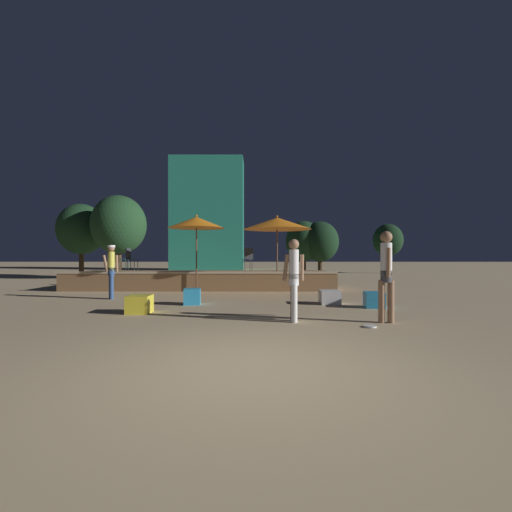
{
  "coord_description": "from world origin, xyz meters",
  "views": [
    {
      "loc": [
        0.05,
        -4.18,
        1.39
      ],
      "look_at": [
        0.0,
        6.91,
        1.34
      ],
      "focal_mm": 24.0,
      "sensor_mm": 36.0,
      "label": 1
    }
  ],
  "objects_px": {
    "cube_seat_1": "(376,300)",
    "bistro_chair_1": "(250,257)",
    "person_1": "(388,272)",
    "background_tree_2": "(322,242)",
    "patio_umbrella_0": "(198,223)",
    "background_tree_0": "(121,225)",
    "background_tree_4": "(390,240)",
    "background_tree_3": "(83,229)",
    "patio_umbrella_1": "(279,224)",
    "bistro_chair_0": "(132,257)",
    "person_2": "(295,277)",
    "person_3": "(113,269)",
    "bistro_chair_2": "(127,257)",
    "background_tree_1": "(305,241)",
    "cube_seat_0": "(331,297)",
    "frisbee_disc": "(372,326)",
    "cube_seat_2": "(141,304)",
    "cube_seat_3": "(194,296)"
  },
  "relations": [
    {
      "from": "bistro_chair_0",
      "to": "background_tree_0",
      "type": "height_order",
      "value": "background_tree_0"
    },
    {
      "from": "patio_umbrella_0",
      "to": "cube_seat_1",
      "type": "bearing_deg",
      "value": -34.76
    },
    {
      "from": "frisbee_disc",
      "to": "background_tree_4",
      "type": "distance_m",
      "value": 20.51
    },
    {
      "from": "patio_umbrella_1",
      "to": "background_tree_3",
      "type": "relative_size",
      "value": 0.64
    },
    {
      "from": "patio_umbrella_0",
      "to": "background_tree_4",
      "type": "relative_size",
      "value": 0.78
    },
    {
      "from": "bistro_chair_0",
      "to": "bistro_chair_1",
      "type": "distance_m",
      "value": 4.72
    },
    {
      "from": "person_3",
      "to": "bistro_chair_2",
      "type": "distance_m",
      "value": 4.2
    },
    {
      "from": "cube_seat_0",
      "to": "person_2",
      "type": "xyz_separation_m",
      "value": [
        -1.29,
        -2.52,
        0.73
      ]
    },
    {
      "from": "cube_seat_0",
      "to": "background_tree_4",
      "type": "relative_size",
      "value": 0.15
    },
    {
      "from": "cube_seat_0",
      "to": "patio_umbrella_0",
      "type": "bearing_deg",
      "value": 144.58
    },
    {
      "from": "cube_seat_1",
      "to": "bistro_chair_1",
      "type": "relative_size",
      "value": 0.59
    },
    {
      "from": "person_2",
      "to": "bistro_chair_2",
      "type": "distance_m",
      "value": 9.98
    },
    {
      "from": "bistro_chair_0",
      "to": "patio_umbrella_0",
      "type": "bearing_deg",
      "value": -103.37
    },
    {
      "from": "background_tree_1",
      "to": "background_tree_4",
      "type": "xyz_separation_m",
      "value": [
        6.73,
        3.45,
        0.21
      ]
    },
    {
      "from": "person_3",
      "to": "background_tree_4",
      "type": "relative_size",
      "value": 0.46
    },
    {
      "from": "cube_seat_1",
      "to": "person_2",
      "type": "xyz_separation_m",
      "value": [
        -2.31,
        -1.89,
        0.72
      ]
    },
    {
      "from": "patio_umbrella_0",
      "to": "cube_seat_0",
      "type": "distance_m",
      "value": 5.76
    },
    {
      "from": "person_2",
      "to": "background_tree_2",
      "type": "height_order",
      "value": "background_tree_2"
    },
    {
      "from": "background_tree_3",
      "to": "patio_umbrella_1",
      "type": "bearing_deg",
      "value": -34.9
    },
    {
      "from": "person_3",
      "to": "cube_seat_2",
      "type": "bearing_deg",
      "value": -173.02
    },
    {
      "from": "patio_umbrella_1",
      "to": "person_2",
      "type": "height_order",
      "value": "patio_umbrella_1"
    },
    {
      "from": "frisbee_disc",
      "to": "bistro_chair_2",
      "type": "bearing_deg",
      "value": 133.64
    },
    {
      "from": "bistro_chair_0",
      "to": "background_tree_1",
      "type": "xyz_separation_m",
      "value": [
        8.11,
        8.28,
        0.93
      ]
    },
    {
      "from": "cube_seat_1",
      "to": "background_tree_3",
      "type": "distance_m",
      "value": 18.36
    },
    {
      "from": "patio_umbrella_1",
      "to": "frisbee_disc",
      "type": "bearing_deg",
      "value": -77.62
    },
    {
      "from": "person_3",
      "to": "cube_seat_1",
      "type": "bearing_deg",
      "value": -130.2
    },
    {
      "from": "person_2",
      "to": "frisbee_disc",
      "type": "xyz_separation_m",
      "value": [
        1.4,
        -0.55,
        -0.91
      ]
    },
    {
      "from": "patio_umbrella_1",
      "to": "cube_seat_2",
      "type": "xyz_separation_m",
      "value": [
        -3.57,
        -4.72,
        -2.34
      ]
    },
    {
      "from": "cube_seat_3",
      "to": "cube_seat_2",
      "type": "bearing_deg",
      "value": -125.68
    },
    {
      "from": "cube_seat_0",
      "to": "background_tree_0",
      "type": "bearing_deg",
      "value": 135.07
    },
    {
      "from": "cube_seat_1",
      "to": "person_1",
      "type": "relative_size",
      "value": 0.28
    },
    {
      "from": "cube_seat_2",
      "to": "bistro_chair_1",
      "type": "height_order",
      "value": "bistro_chair_1"
    },
    {
      "from": "patio_umbrella_0",
      "to": "person_1",
      "type": "distance_m",
      "value": 7.63
    },
    {
      "from": "cube_seat_2",
      "to": "bistro_chair_1",
      "type": "distance_m",
      "value": 6.28
    },
    {
      "from": "person_2",
      "to": "bistro_chair_0",
      "type": "distance_m",
      "value": 8.81
    },
    {
      "from": "bistro_chair_2",
      "to": "background_tree_1",
      "type": "bearing_deg",
      "value": 88.27
    },
    {
      "from": "patio_umbrella_1",
      "to": "person_1",
      "type": "xyz_separation_m",
      "value": [
        1.86,
        -5.88,
        -1.51
      ]
    },
    {
      "from": "bistro_chair_2",
      "to": "background_tree_0",
      "type": "bearing_deg",
      "value": 163.23
    },
    {
      "from": "person_2",
      "to": "patio_umbrella_0",
      "type": "bearing_deg",
      "value": 29.01
    },
    {
      "from": "cube_seat_1",
      "to": "frisbee_disc",
      "type": "distance_m",
      "value": 2.6
    },
    {
      "from": "cube_seat_2",
      "to": "bistro_chair_0",
      "type": "xyz_separation_m",
      "value": [
        -2.26,
        5.56,
        1.08
      ]
    },
    {
      "from": "cube_seat_1",
      "to": "background_tree_1",
      "type": "bearing_deg",
      "value": 90.09
    },
    {
      "from": "patio_umbrella_1",
      "to": "person_2",
      "type": "bearing_deg",
      "value": -90.11
    },
    {
      "from": "cube_seat_2",
      "to": "person_1",
      "type": "height_order",
      "value": "person_1"
    },
    {
      "from": "person_1",
      "to": "background_tree_2",
      "type": "distance_m",
      "value": 14.78
    },
    {
      "from": "patio_umbrella_0",
      "to": "person_1",
      "type": "height_order",
      "value": "patio_umbrella_0"
    },
    {
      "from": "background_tree_0",
      "to": "background_tree_4",
      "type": "distance_m",
      "value": 18.61
    },
    {
      "from": "person_1",
      "to": "bistro_chair_1",
      "type": "distance_m",
      "value": 7.46
    },
    {
      "from": "background_tree_0",
      "to": "background_tree_3",
      "type": "relative_size",
      "value": 1.06
    },
    {
      "from": "person_1",
      "to": "person_2",
      "type": "bearing_deg",
      "value": -175.72
    }
  ]
}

